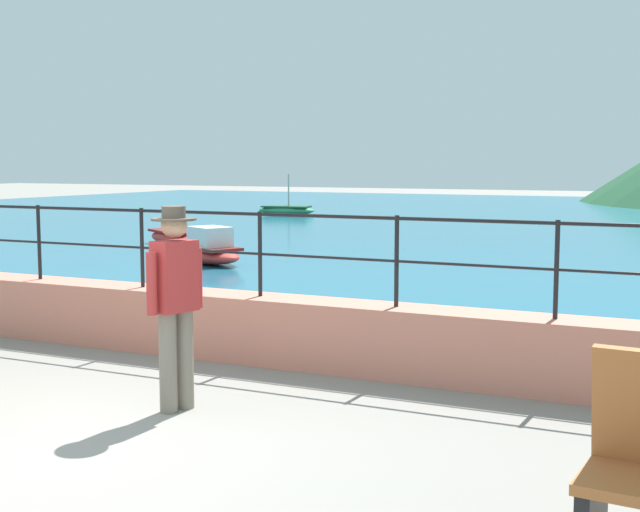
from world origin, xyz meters
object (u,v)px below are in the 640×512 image
Objects in this scene: boat_0 at (175,237)px; boat_6 at (286,210)px; boat_7 at (205,250)px; person_walking at (175,297)px.

boat_0 is 12.17m from boat_6.
boat_7 is (5.88, -14.73, 0.07)m from boat_6.
person_walking is 14.24m from boat_0.
boat_6 is 15.86m from boat_7.
boat_0 is 4.09m from boat_7.
boat_7 is at bearing 121.74° from person_walking.
boat_7 is at bearing -46.38° from boat_0.
person_walking reaches higher than boat_7.
boat_0 is (-8.18, 11.63, -0.72)m from person_walking.
person_walking is 0.72× the size of boat_0.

